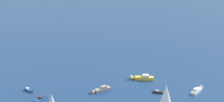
% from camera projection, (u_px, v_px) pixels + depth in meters
% --- Properties ---
extents(sailboat_near_centre, '(6.84, 9.88, 12.34)m').
position_uv_depth(sailboat_near_centre, '(166.00, 98.00, 114.56)').
color(sailboat_near_centre, gold).
rests_on(sailboat_near_centre, ground_plane).
extents(motorboat_far_stbd, '(3.22, 5.41, 1.53)m').
position_uv_depth(motorboat_far_stbd, '(29.00, 90.00, 133.87)').
color(motorboat_far_stbd, '#23478C').
rests_on(motorboat_far_stbd, ground_plane).
extents(motorboat_ahead, '(8.92, 3.97, 2.51)m').
position_uv_depth(motorboat_ahead, '(100.00, 90.00, 133.72)').
color(motorboat_ahead, '#9E9993').
rests_on(motorboat_ahead, ground_plane).
extents(motorboat_mid_cluster, '(4.93, 4.22, 1.51)m').
position_uv_depth(motorboat_mid_cluster, '(160.00, 92.00, 132.07)').
color(motorboat_mid_cluster, black).
rests_on(motorboat_mid_cluster, ground_plane).
extents(motorboat_outer_ring_b, '(10.59, 6.93, 3.03)m').
position_uv_depth(motorboat_outer_ring_b, '(141.00, 78.00, 146.21)').
color(motorboat_outer_ring_b, gold).
rests_on(motorboat_outer_ring_b, ground_plane).
extents(motorboat_outer_ring_c, '(7.18, 7.06, 2.32)m').
position_uv_depth(motorboat_outer_ring_c, '(39.00, 100.00, 124.40)').
color(motorboat_outer_ring_c, '#23478C').
rests_on(motorboat_outer_ring_c, ground_plane).
extents(motorboat_outer_ring_d, '(8.34, 6.15, 2.44)m').
position_uv_depth(motorboat_outer_ring_d, '(198.00, 90.00, 133.51)').
color(motorboat_outer_ring_d, white).
rests_on(motorboat_outer_ring_d, ground_plane).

